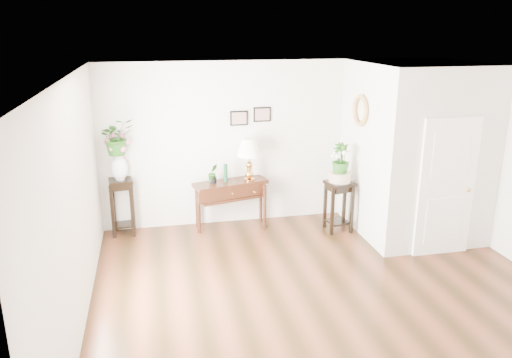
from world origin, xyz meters
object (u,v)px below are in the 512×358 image
object	(u,v)px
table_lamp	(249,160)
plant_stand_a	(123,207)
plant_stand_b	(338,206)
console_table	(231,205)

from	to	relation	value
table_lamp	plant_stand_a	xyz separation A→B (m)	(-2.12, 0.11, -0.70)
plant_stand_b	plant_stand_a	bearing A→B (deg)	170.27
console_table	table_lamp	world-z (taller)	table_lamp
console_table	plant_stand_a	world-z (taller)	plant_stand_a
table_lamp	plant_stand_b	size ratio (longest dim) A/B	0.85
console_table	plant_stand_b	size ratio (longest dim) A/B	1.44
console_table	plant_stand_a	xyz separation A→B (m)	(-1.79, 0.11, 0.06)
console_table	plant_stand_b	distance (m)	1.83
plant_stand_a	console_table	bearing A→B (deg)	-3.59
plant_stand_a	plant_stand_b	distance (m)	3.60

